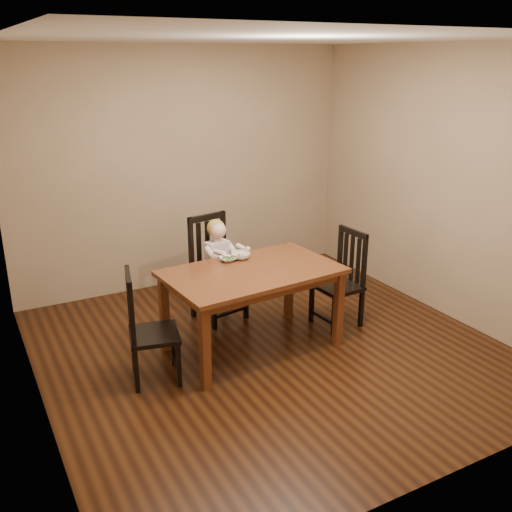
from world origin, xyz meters
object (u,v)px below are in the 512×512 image
chair_right (341,280)px  bowl_veg (241,256)px  dining_table (252,279)px  chair_left (148,329)px  bowl_peas (228,259)px  toddler (218,259)px  chair_child (216,270)px

chair_right → bowl_veg: bearing=70.2°
bowl_veg → dining_table: bearing=-98.2°
chair_left → bowl_peas: bearing=126.5°
chair_left → bowl_peas: (0.93, 0.40, 0.33)m
toddler → bowl_peas: 0.44m
bowl_peas → bowl_veg: 0.14m
chair_right → bowl_peas: bearing=72.3°
dining_table → bowl_veg: bowl_veg is taller
chair_child → chair_left: (-1.01, -0.86, -0.05)m
dining_table → chair_left: (-1.01, -0.09, -0.22)m
dining_table → bowl_peas: bowl_peas is taller
chair_left → chair_right: 2.04m
chair_right → bowl_veg: size_ratio=5.29×
chair_child → chair_right: bearing=133.4°
chair_right → toddler: bearing=52.2°
dining_table → chair_left: 1.04m
chair_right → chair_left: bearing=89.8°
chair_child → chair_right: 1.27m
dining_table → bowl_veg: size_ratio=8.74×
dining_table → chair_right: bearing=1.6°
toddler → chair_child: bearing=-90.0°
chair_left → chair_right: size_ratio=0.99×
toddler → bowl_peas: (-0.09, -0.41, 0.14)m
chair_left → bowl_veg: size_ratio=5.25×
bowl_veg → chair_right: bearing=-16.4°
dining_table → bowl_veg: bearing=81.8°
chair_child → chair_right: chair_child is taller
chair_left → bowl_veg: 1.18m
dining_table → bowl_veg: 0.34m
toddler → bowl_veg: 0.44m
chair_right → chair_child: bearing=50.5°
dining_table → toddler: (0.00, 0.72, -0.03)m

